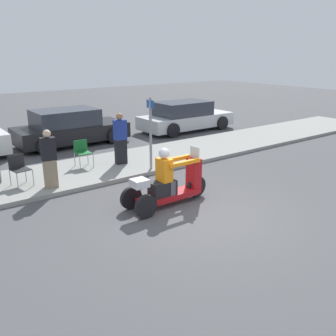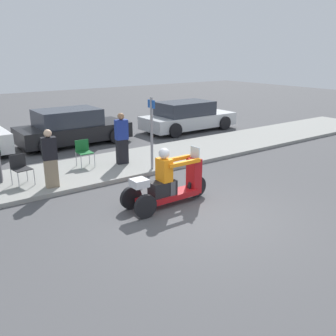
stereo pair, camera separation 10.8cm
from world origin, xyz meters
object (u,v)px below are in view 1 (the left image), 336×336
(spectator_with_child, at_px, (49,160))
(parked_car_lot_far, at_px, (185,117))
(folding_chair_curbside, at_px, (19,167))
(spectator_near_curb, at_px, (120,140))
(folding_chair_set_back, at_px, (82,151))
(motorcycle_trike, at_px, (168,185))
(parked_car_lot_left, at_px, (70,128))
(street_sign, at_px, (151,131))

(spectator_with_child, distance_m, parked_car_lot_far, 9.04)
(parked_car_lot_far, bearing_deg, spectator_with_child, -152.30)
(spectator_with_child, distance_m, folding_chair_curbside, 0.96)
(spectator_with_child, bearing_deg, spectator_near_curb, 17.66)
(spectator_near_curb, height_order, folding_chair_set_back, spectator_near_curb)
(spectator_near_curb, bearing_deg, motorcycle_trike, -100.58)
(parked_car_lot_left, bearing_deg, motorcycle_trike, -94.24)
(spectator_with_child, bearing_deg, street_sign, -3.86)
(motorcycle_trike, bearing_deg, folding_chair_set_back, 96.82)
(folding_chair_curbside, xyz_separation_m, folding_chair_set_back, (2.11, 0.61, 0.00))
(street_sign, bearing_deg, folding_chair_set_back, 135.99)
(spectator_near_curb, relative_size, folding_chair_curbside, 2.01)
(parked_car_lot_far, bearing_deg, folding_chair_set_back, -156.07)
(motorcycle_trike, relative_size, street_sign, 1.06)
(spectator_with_child, bearing_deg, motorcycle_trike, -52.89)
(street_sign, bearing_deg, parked_car_lot_far, 41.85)
(folding_chair_set_back, distance_m, street_sign, 2.30)
(spectator_near_curb, height_order, parked_car_lot_far, spectator_near_curb)
(parked_car_lot_left, xyz_separation_m, parked_car_lot_far, (5.48, -0.59, -0.02))
(folding_chair_curbside, height_order, folding_chair_set_back, same)
(parked_car_lot_left, bearing_deg, folding_chair_curbside, -127.42)
(spectator_with_child, relative_size, folding_chair_set_back, 1.91)
(folding_chair_curbside, relative_size, parked_car_lot_far, 0.18)
(folding_chair_set_back, bearing_deg, folding_chair_curbside, -163.77)
(folding_chair_curbside, bearing_deg, spectator_near_curb, 2.28)
(spectator_near_curb, bearing_deg, folding_chair_set_back, 156.38)
(motorcycle_trike, relative_size, folding_chair_curbside, 2.83)
(motorcycle_trike, distance_m, street_sign, 2.76)
(spectator_near_curb, xyz_separation_m, spectator_with_child, (-2.61, -0.83, -0.04))
(spectator_near_curb, height_order, street_sign, street_sign)
(parked_car_lot_far, bearing_deg, street_sign, -138.15)
(folding_chair_set_back, bearing_deg, motorcycle_trike, -83.18)
(spectator_near_curb, bearing_deg, parked_car_lot_left, 91.34)
(parked_car_lot_left, xyz_separation_m, street_sign, (0.56, -5.00, 0.64))
(parked_car_lot_left, distance_m, parked_car_lot_far, 5.52)
(spectator_near_curb, xyz_separation_m, folding_chair_curbside, (-3.22, -0.13, -0.29))
(parked_car_lot_far, bearing_deg, motorcycle_trike, -131.55)
(spectator_with_child, height_order, parked_car_lot_far, spectator_with_child)
(folding_chair_set_back, xyz_separation_m, parked_car_lot_left, (1.02, 3.47, 0.05))
(motorcycle_trike, distance_m, spectator_with_child, 3.28)
(folding_chair_set_back, height_order, parked_car_lot_left, parked_car_lot_left)
(motorcycle_trike, xyz_separation_m, folding_chair_set_back, (-0.47, 3.92, 0.10))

